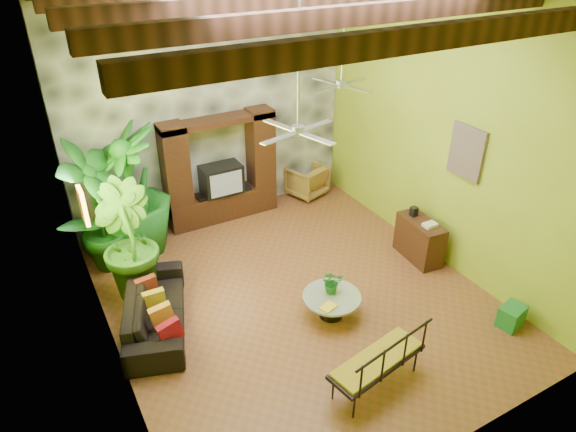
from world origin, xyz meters
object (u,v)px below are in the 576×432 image
tall_plant_b (126,242)px  iron_bench (381,360)px  side_console (419,240)px  green_bin (511,316)px  tall_plant_a (97,208)px  coffee_table (331,303)px  tall_plant_c (131,192)px  ceiling_fan_back (342,72)px  wicker_armchair (307,180)px  entertainment_center (221,177)px  ceiling_fan_front (298,116)px  sofa (156,309)px

tall_plant_b → iron_bench: size_ratio=1.34×
side_console → green_bin: size_ratio=2.43×
tall_plant_a → coffee_table: tall_plant_a is taller
tall_plant_c → green_bin: tall_plant_c is taller
side_console → green_bin: bearing=-85.0°
ceiling_fan_back → side_console: (1.05, -1.35, -3.00)m
tall_plant_a → tall_plant_c: tall_plant_c is taller
tall_plant_a → wicker_armchair: bearing=8.7°
coffee_table → ceiling_fan_back: bearing=55.5°
coffee_table → entertainment_center: bearing=93.9°
tall_plant_a → side_console: bearing=-26.0°
ceiling_fan_back → tall_plant_a: ceiling_fan_back is taller
entertainment_center → coffee_table: 3.95m
ceiling_fan_back → tall_plant_b: ceiling_fan_back is taller
ceiling_fan_front → tall_plant_b: bearing=139.7°
ceiling_fan_front → green_bin: bearing=-34.3°
wicker_armchair → iron_bench: size_ratio=0.52×
tall_plant_b → green_bin: tall_plant_b is taller
entertainment_center → sofa: entertainment_center is taller
entertainment_center → iron_bench: entertainment_center is taller
iron_bench → green_bin: (2.66, -0.01, -0.36)m
tall_plant_b → green_bin: size_ratio=4.99×
tall_plant_b → entertainment_center: bearing=34.8°
ceiling_fan_front → tall_plant_a: 4.29m
coffee_table → iron_bench: (-0.27, -1.60, 0.28)m
ceiling_fan_front → sofa: 3.82m
green_bin → coffee_table: bearing=146.0°
tall_plant_c → green_bin: bearing=-48.1°
tall_plant_c → ceiling_fan_back: bearing=-23.8°
ceiling_fan_front → wicker_armchair: (2.33, 3.55, -3.04)m
ceiling_fan_front → green_bin: (2.85, -1.94, -3.22)m
wicker_armchair → tall_plant_b: bearing=2.6°
wicker_armchair → green_bin: 5.52m
tall_plant_c → coffee_table: 4.26m
ceiling_fan_front → green_bin: ceiling_fan_front is taller
sofa → tall_plant_c: tall_plant_c is taller
wicker_armchair → tall_plant_c: bearing=-12.3°
entertainment_center → ceiling_fan_back: (1.60, -1.94, 2.44)m
coffee_table → sofa: bearing=155.5°
tall_plant_b → coffee_table: size_ratio=2.18×
ceiling_fan_front → tall_plant_b: size_ratio=0.90×
ceiling_fan_back → sofa: 5.03m
wicker_armchair → iron_bench: bearing=51.0°
entertainment_center → side_console: (2.65, -3.28, -0.56)m
entertainment_center → green_bin: (2.65, -5.48, -0.78)m
wicker_armchair → tall_plant_a: (-4.76, -0.72, 0.90)m
entertainment_center → ceiling_fan_back: bearing=-50.4°
entertainment_center → sofa: bearing=-130.4°
entertainment_center → ceiling_fan_front: (-0.20, -3.54, 2.44)m
side_console → coffee_table: bearing=-161.1°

